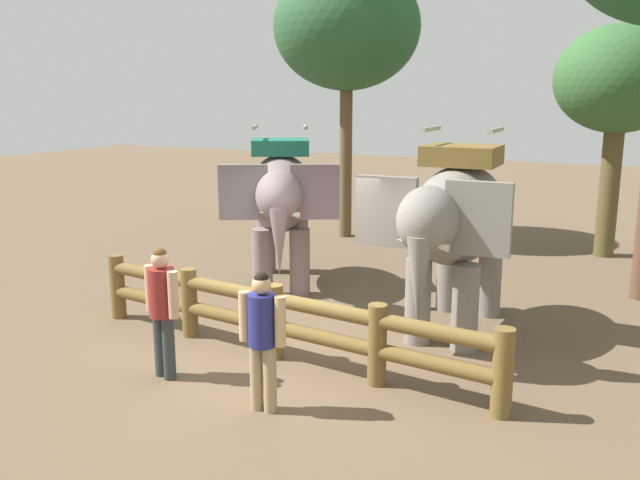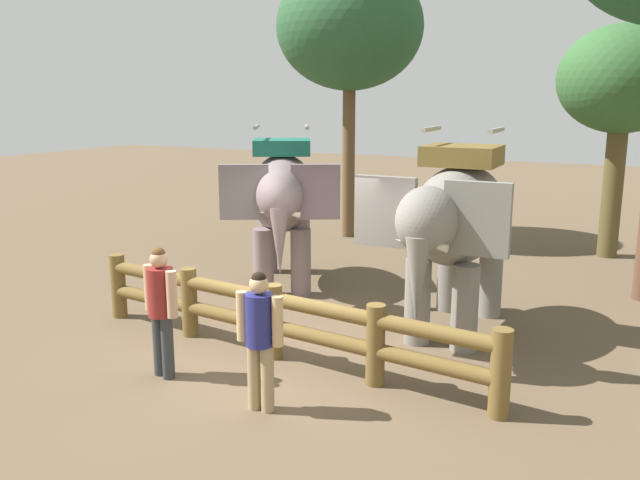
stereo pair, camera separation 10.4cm
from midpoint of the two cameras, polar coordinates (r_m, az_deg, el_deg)
ground_plane at (r=9.58m, az=-3.33°, el=-9.75°), size 60.00×60.00×0.00m
log_fence at (r=9.30m, az=-3.64°, el=-6.48°), size 6.58×1.00×1.05m
elephant_near_left at (r=12.53m, az=-2.98°, el=3.61°), size 2.83×3.54×3.03m
elephant_center at (r=10.15m, az=11.71°, el=1.59°), size 2.07×3.61×3.12m
tourist_woman_in_black at (r=8.78m, az=-13.03°, el=-5.24°), size 0.59×0.41×1.72m
tourist_man_in_blue at (r=7.69m, az=-4.76°, el=-7.76°), size 0.59×0.34×1.66m
tree_far_left at (r=17.05m, az=2.73°, el=17.55°), size 3.58×3.58×6.71m
tree_back_center at (r=16.15m, az=24.50°, el=12.10°), size 2.74×2.74×5.08m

